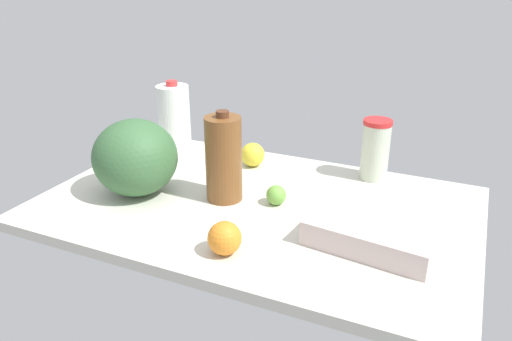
{
  "coord_description": "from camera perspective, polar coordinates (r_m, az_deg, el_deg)",
  "views": [
    {
      "loc": [
        51.95,
        -114.82,
        67.12
      ],
      "look_at": [
        0.0,
        0.0,
        13.0
      ],
      "focal_mm": 35.0,
      "sensor_mm": 36.0,
      "label": 1
    }
  ],
  "objects": [
    {
      "name": "orange_beside_bowl",
      "position": [
        1.17,
        -3.61,
        -7.73
      ],
      "size": [
        8.05,
        8.05,
        8.05
      ],
      "primitive_type": "sphere",
      "color": "orange",
      "rests_on": "countertop"
    },
    {
      "name": "chocolate_milk_jug",
      "position": [
        1.39,
        -3.72,
        1.36
      ],
      "size": [
        10.29,
        10.29,
        26.11
      ],
      "color": "brown",
      "rests_on": "countertop"
    },
    {
      "name": "lemon_near_front",
      "position": [
        1.65,
        -0.39,
        1.82
      ],
      "size": [
        7.92,
        7.92,
        7.92
      ],
      "primitive_type": "sphere",
      "color": "yellow",
      "rests_on": "countertop"
    },
    {
      "name": "lime_loose",
      "position": [
        1.4,
        2.31,
        -2.82
      ],
      "size": [
        5.62,
        5.62,
        5.62
      ],
      "primitive_type": "sphere",
      "color": "#6BAA40",
      "rests_on": "countertop"
    },
    {
      "name": "egg_carton",
      "position": [
        1.21,
        12.63,
        -7.74
      ],
      "size": [
        31.21,
        14.74,
        6.21
      ],
      "primitive_type": "cube",
      "rotation": [
        0.0,
        0.0,
        -0.12
      ],
      "color": "beige",
      "rests_on": "countertop"
    },
    {
      "name": "tumbler_cup",
      "position": [
        1.58,
        13.48,
        2.35
      ],
      "size": [
        8.79,
        8.79,
        19.09
      ],
      "color": "beige",
      "rests_on": "countertop"
    },
    {
      "name": "milk_jug",
      "position": [
        1.81,
        -9.36,
        6.05
      ],
      "size": [
        11.5,
        11.5,
        24.6
      ],
      "color": "white",
      "rests_on": "countertop"
    },
    {
      "name": "watermelon",
      "position": [
        1.47,
        -13.63,
        1.46
      ],
      "size": [
        24.29,
        24.29,
        22.2
      ],
      "primitive_type": "ellipsoid",
      "color": "#386439",
      "rests_on": "countertop"
    },
    {
      "name": "countertop",
      "position": [
        1.42,
        0.0,
        -4.27
      ],
      "size": [
        120.0,
        76.0,
        3.0
      ],
      "primitive_type": "cube",
      "color": "beige",
      "rests_on": "ground"
    }
  ]
}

